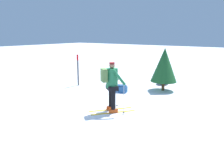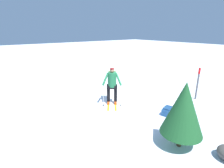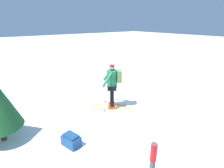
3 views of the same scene
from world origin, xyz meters
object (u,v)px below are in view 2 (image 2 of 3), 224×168
(trail_marker, at_px, (198,81))
(pine_tree, at_px, (184,109))
(skier, at_px, (112,83))
(dropped_backpack, at_px, (167,111))

(trail_marker, height_order, pine_tree, pine_tree)
(skier, bearing_deg, pine_tree, 175.29)
(skier, relative_size, dropped_backpack, 3.05)
(dropped_backpack, relative_size, pine_tree, 0.28)
(skier, relative_size, trail_marker, 1.07)
(skier, bearing_deg, trail_marker, -119.85)
(pine_tree, bearing_deg, dropped_backpack, -44.56)
(dropped_backpack, bearing_deg, trail_marker, -86.17)
(dropped_backpack, relative_size, trail_marker, 0.35)
(skier, bearing_deg, dropped_backpack, -154.20)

